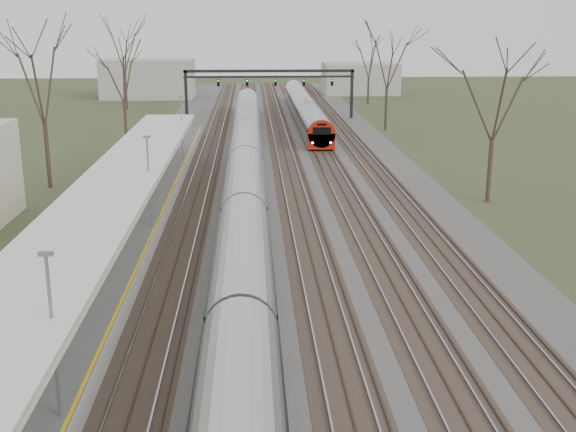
# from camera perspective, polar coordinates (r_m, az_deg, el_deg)

# --- Properties ---
(track_bed) EXTENTS (24.00, 160.00, 0.22)m
(track_bed) POSITION_cam_1_polar(r_m,az_deg,el_deg) (61.24, -0.71, 3.96)
(track_bed) COLOR #474442
(track_bed) RESTS_ON ground
(platform) EXTENTS (3.50, 69.00, 1.00)m
(platform) POSITION_cam_1_polar(r_m,az_deg,el_deg) (44.61, -11.86, -0.15)
(platform) COLOR #9E9B93
(platform) RESTS_ON ground
(canopy) EXTENTS (4.10, 50.00, 3.11)m
(canopy) POSITION_cam_1_polar(r_m,az_deg,el_deg) (39.48, -13.10, 2.89)
(canopy) COLOR slate
(canopy) RESTS_ON platform
(signal_gantry) EXTENTS (21.00, 0.59, 6.08)m
(signal_gantry) POSITION_cam_1_polar(r_m,az_deg,el_deg) (90.29, -1.46, 10.76)
(signal_gantry) COLOR black
(signal_gantry) RESTS_ON ground
(tree_west_far) EXTENTS (5.50, 5.50, 11.33)m
(tree_west_far) POSITION_cam_1_polar(r_m,az_deg,el_deg) (55.20, -18.95, 10.23)
(tree_west_far) COLOR #2D231C
(tree_west_far) RESTS_ON ground
(tree_east_far) EXTENTS (5.00, 5.00, 10.30)m
(tree_east_far) POSITION_cam_1_polar(r_m,az_deg,el_deg) (49.88, 16.06, 9.15)
(tree_east_far) COLOR #2D231C
(tree_east_far) RESTS_ON ground
(train_near) EXTENTS (2.62, 90.21, 3.05)m
(train_near) POSITION_cam_1_polar(r_m,az_deg,el_deg) (53.97, -3.36, 3.91)
(train_near) COLOR #ABAEB6
(train_near) RESTS_ON ground
(train_far) EXTENTS (2.62, 45.21, 3.05)m
(train_far) POSITION_cam_1_polar(r_m,az_deg,el_deg) (89.71, 1.29, 8.53)
(train_far) COLOR #ABAEB6
(train_far) RESTS_ON ground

